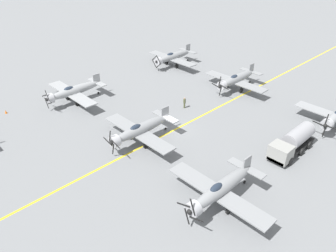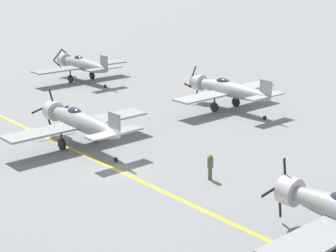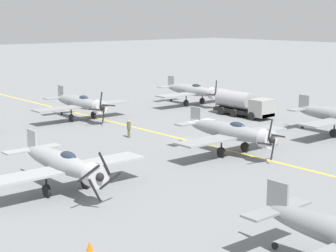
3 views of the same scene
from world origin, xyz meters
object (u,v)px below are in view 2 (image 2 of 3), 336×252
at_px(airplane_mid_center, 80,122).
at_px(traffic_cone, 190,85).
at_px(airplane_mid_right, 228,89).
at_px(airplane_far_right, 82,65).
at_px(ground_crew_walking, 210,166).

bearing_deg(airplane_mid_center, traffic_cone, 11.36).
xyz_separation_m(airplane_mid_center, airplane_mid_right, (16.65, 0.13, 0.00)).
bearing_deg(airplane_far_right, traffic_cone, -71.86).
relative_size(airplane_far_right, traffic_cone, 21.82).
relative_size(airplane_far_right, ground_crew_walking, 6.65).
relative_size(airplane_mid_center, ground_crew_walking, 6.65).
bearing_deg(airplane_mid_center, ground_crew_walking, -90.34).
xyz_separation_m(airplane_mid_right, traffic_cone, (4.01, 9.66, -1.74)).
relative_size(airplane_mid_center, traffic_cone, 21.82).
bearing_deg(ground_crew_walking, airplane_mid_right, 39.51).
relative_size(ground_crew_walking, traffic_cone, 3.28).
distance_m(airplane_mid_center, airplane_far_right, 24.26).
distance_m(airplane_mid_center, traffic_cone, 22.92).
distance_m(airplane_mid_right, traffic_cone, 10.60).
distance_m(airplane_mid_center, ground_crew_walking, 11.70).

